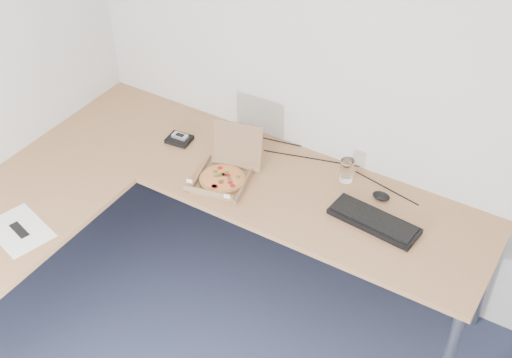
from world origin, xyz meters
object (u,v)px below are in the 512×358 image
Objects in this scene: pizza_box at (224,176)px; keyboard at (374,221)px; wallet at (179,139)px; desk at (162,205)px; drinking_glass at (347,170)px.

keyboard is at bearing -6.89° from pizza_box.
wallet is at bearing -176.84° from keyboard.
keyboard reaches higher than wallet.
drinking_glass is (0.72, 0.64, 0.09)m from desk.
wallet is at bearing -169.32° from drinking_glass.
pizza_box is 2.45× the size of drinking_glass.
drinking_glass is (0.54, 0.34, 0.03)m from pizza_box.
desk is 5.61× the size of keyboard.
wallet is (-0.41, 0.16, -0.02)m from pizza_box.
desk is at bearing -138.41° from drinking_glass.
drinking_glass is at bearing 3.49° from wallet.
wallet reaches higher than desk.
keyboard is at bearing -41.54° from drinking_glass.
pizza_box is at bearing -28.57° from wallet.
pizza_box is 0.69× the size of keyboard.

